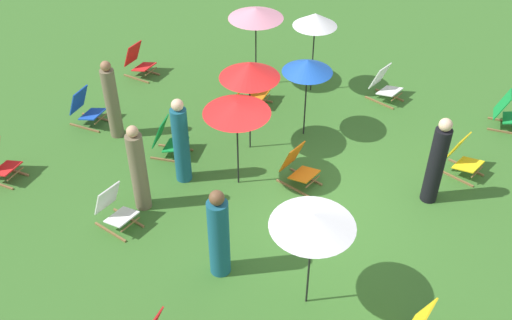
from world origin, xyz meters
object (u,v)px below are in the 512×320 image
Objects in this scene: umbrella_5 at (237,108)px; umbrella_0 at (313,220)px; umbrella_1 at (308,66)px; person_2 at (138,170)px; umbrella_3 at (250,70)px; deckchair_9 at (507,113)px; deckchair_6 at (86,109)px; deckchair_7 at (114,209)px; deckchair_5 at (384,85)px; umbrella_4 at (315,20)px; deckchair_3 at (252,90)px; person_1 at (112,101)px; deckchair_10 at (138,62)px; deckchair_4 at (168,140)px; person_3 at (181,143)px; deckchair_0 at (298,167)px; person_0 at (436,163)px; deckchair_2 at (462,157)px; person_4 at (219,235)px; umbrella_2 at (256,13)px.

umbrella_0 is at bearing -128.43° from umbrella_5.
umbrella_0 is 1.04× the size of umbrella_1.
umbrella_3 is at bearing 51.02° from person_2.
umbrella_0 is (-6.36, 1.63, 1.37)m from deckchair_9.
deckchair_7 is at bearing -135.63° from deckchair_6.
deckchair_5 is 0.44× the size of umbrella_4.
umbrella_4 is at bearing -43.21° from deckchair_3.
person_1 is at bearing 70.38° from umbrella_0.
person_2 is (-2.51, 0.79, -0.98)m from umbrella_3.
deckchair_10 is 2.55m from person_1.
umbrella_3 is (1.03, -1.30, 1.45)m from deckchair_4.
person_3 is at bearing 165.39° from deckchair_5.
deckchair_6 is 0.42× the size of umbrella_3.
deckchair_10 is at bearing 81.63° from deckchair_0.
person_3 is at bearing -101.92° from person_0.
person_1 is at bearing -152.51° from deckchair_10.
person_0 is at bearing -123.56° from umbrella_4.
deckchair_0 is at bearing 64.74° from person_1.
deckchair_6 is 4.87m from umbrella_1.
umbrella_5 is at bearing 126.99° from deckchair_9.
person_3 is (-2.94, -0.21, 0.49)m from deckchair_3.
deckchair_5 is 6.35m from umbrella_0.
deckchair_4 is at bearing 88.37° from umbrella_5.
deckchair_2 is at bearing -55.82° from umbrella_5.
deckchair_6 is 0.43× the size of umbrella_4.
person_4 reaches higher than deckchair_0.
umbrella_1 reaches higher than person_1.
person_3 reaches higher than person_1.
deckchair_7 is at bearing 172.60° from deckchair_3.
deckchair_3 is 1.69m from umbrella_2.
person_2 is 1.05× the size of person_4.
person_2 is at bearing 156.36° from umbrella_1.
deckchair_0 and deckchair_6 have the same top height.
umbrella_2 reaches higher than umbrella_4.
umbrella_0 is 1.77m from person_4.
deckchair_2 is at bearing -89.19° from deckchair_10.
deckchair_3 and deckchair_6 have the same top height.
umbrella_5 reaches higher than person_4.
umbrella_5 is at bearing -107.88° from deckchair_4.
deckchair_2 is 0.47× the size of person_3.
umbrella_3 reaches higher than deckchair_0.
umbrella_2 is at bearing 52.04° from deckchair_0.
umbrella_5 is 2.39m from person_4.
deckchair_7 is at bearing 175.02° from deckchair_4.
deckchair_2 is at bearing -99.92° from umbrella_2.
person_4 is at bearing -120.35° from deckchair_6.
person_1 is (-4.18, 4.38, 0.47)m from deckchair_5.
umbrella_4 is 1.06× the size of umbrella_5.
umbrella_3 reaches higher than umbrella_0.
deckchair_0 is at bearing -108.44° from deckchair_10.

